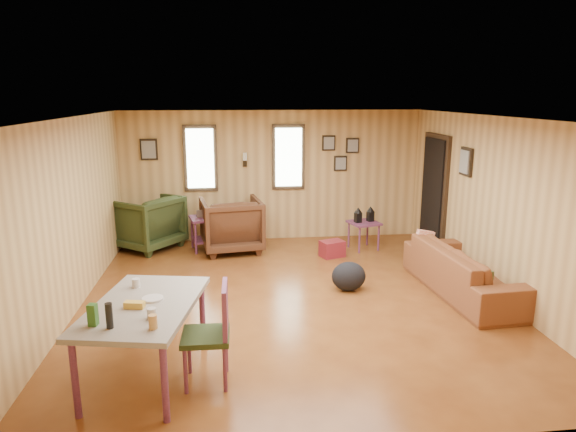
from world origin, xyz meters
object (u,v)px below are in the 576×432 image
recliner_brown (231,222)px  side_table (364,220)px  dining_table (144,311)px  sofa (467,263)px  end_table (207,227)px  recliner_green (146,220)px

recliner_brown → side_table: size_ratio=1.35×
dining_table → sofa: bearing=34.4°
end_table → side_table: size_ratio=0.95×
sofa → dining_table: dining_table is taller
recliner_green → dining_table: size_ratio=0.63×
sofa → end_table: bearing=51.8°
recliner_brown → side_table: 2.32m
sofa → recliner_green: recliner_green is taller
sofa → end_table: (-3.60, 2.47, -0.03)m
recliner_brown → end_table: (-0.42, 0.12, -0.11)m
recliner_brown → sofa: bearing=135.0°
sofa → dining_table: size_ratio=1.35×
sofa → recliner_brown: bearing=49.7°
side_table → recliner_green: bearing=172.8°
recliner_green → dining_table: 4.47m
end_table → dining_table: dining_table is taller
recliner_brown → recliner_green: size_ratio=0.99×
end_table → side_table: bearing=-5.9°
recliner_green → end_table: recliner_green is taller
recliner_green → dining_table: recliner_green is taller
sofa → recliner_brown: (-3.18, 2.35, 0.08)m
side_table → recliner_brown: bearing=176.1°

